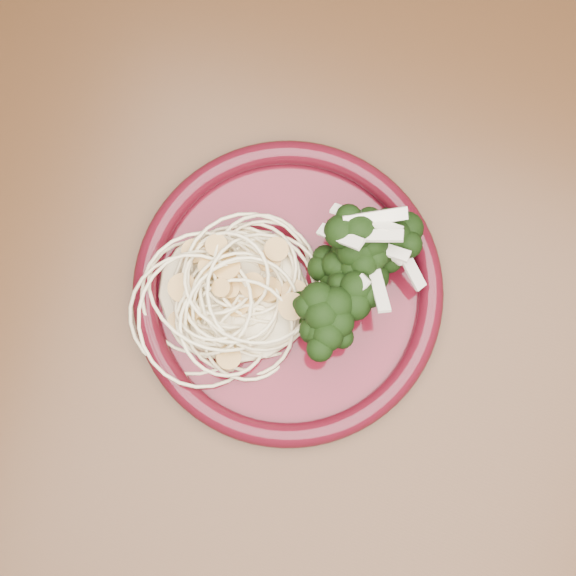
# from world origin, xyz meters

# --- Properties ---
(dining_table) EXTENTS (1.20, 0.80, 0.75)m
(dining_table) POSITION_xyz_m (0.00, 0.00, 0.65)
(dining_table) COLOR #472814
(dining_table) RESTS_ON ground
(dinner_plate) EXTENTS (0.31, 0.31, 0.02)m
(dinner_plate) POSITION_xyz_m (-0.09, 0.03, 0.76)
(dinner_plate) COLOR #4A0A14
(dinner_plate) RESTS_ON dining_table
(spaghetti_pile) EXTENTS (0.15, 0.14, 0.03)m
(spaghetti_pile) POSITION_xyz_m (-0.13, 0.02, 0.77)
(spaghetti_pile) COLOR beige
(spaghetti_pile) RESTS_ON dinner_plate
(scallop_cluster) EXTENTS (0.13, 0.13, 0.03)m
(scallop_cluster) POSITION_xyz_m (-0.13, 0.02, 0.80)
(scallop_cluster) COLOR tan
(scallop_cluster) RESTS_ON spaghetti_pile
(broccoli_pile) EXTENTS (0.13, 0.16, 0.05)m
(broccoli_pile) POSITION_xyz_m (-0.05, 0.05, 0.78)
(broccoli_pile) COLOR black
(broccoli_pile) RESTS_ON dinner_plate
(onion_garnish) EXTENTS (0.09, 0.11, 0.05)m
(onion_garnish) POSITION_xyz_m (-0.05, 0.05, 0.81)
(onion_garnish) COLOR beige
(onion_garnish) RESTS_ON broccoli_pile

